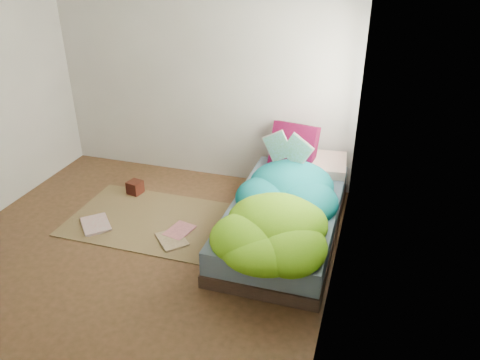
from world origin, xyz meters
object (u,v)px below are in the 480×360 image
at_px(bed, 284,219).
at_px(floor_book_b, 170,228).
at_px(open_book, 287,139).
at_px(pillow_magenta, 294,146).
at_px(wooden_box, 135,187).
at_px(floor_book_a, 83,227).

relative_size(bed, floor_book_b, 6.79).
height_order(open_book, floor_book_b, open_book).
distance_m(bed, floor_book_b, 1.13).
relative_size(bed, pillow_magenta, 4.10).
xyz_separation_m(bed, wooden_box, (-1.77, 0.29, -0.08)).
height_order(bed, wooden_box, bed).
height_order(bed, floor_book_a, bed).
height_order(wooden_box, floor_book_b, wooden_box).
height_order(open_book, floor_book_a, open_book).
distance_m(pillow_magenta, floor_book_b, 1.58).
relative_size(pillow_magenta, floor_book_b, 1.66).
bearing_deg(floor_book_b, floor_book_a, -151.31).
height_order(open_book, wooden_box, open_book).
xyz_separation_m(open_book, wooden_box, (-1.68, -0.15, -0.73)).
xyz_separation_m(bed, floor_book_b, (-1.09, -0.28, -0.14)).
bearing_deg(wooden_box, pillow_magenta, 17.31).
relative_size(wooden_box, floor_book_a, 0.42).
xyz_separation_m(open_book, floor_book_a, (-1.83, -0.96, -0.79)).
xyz_separation_m(wooden_box, floor_book_b, (0.69, -0.56, -0.06)).
bearing_deg(pillow_magenta, open_book, -80.43).
bearing_deg(wooden_box, open_book, 5.11).
distance_m(wooden_box, floor_book_b, 0.89).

